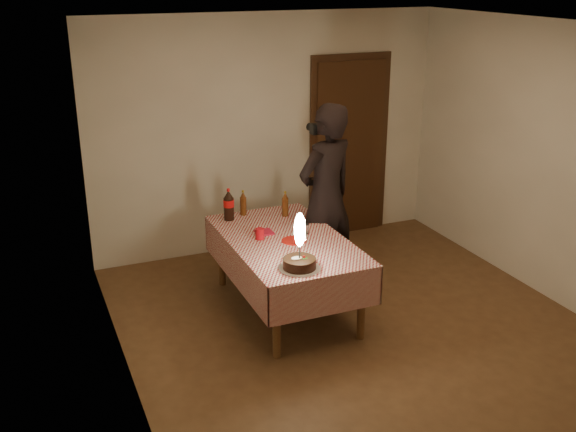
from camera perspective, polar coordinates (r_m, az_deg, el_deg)
The scene contains 12 objects.
ground at distance 6.06m, azimuth 6.30°, elevation -9.78°, with size 4.00×4.50×0.01m, color brown.
room_shell at distance 5.50m, azimuth 6.89°, elevation 5.75°, with size 4.04×4.54×2.62m.
dining_table at distance 6.14m, azimuth -0.18°, elevation -2.79°, with size 1.02×1.72×0.71m.
birthday_cake at distance 5.47m, azimuth 0.99°, elevation -3.31°, with size 0.34×0.34×0.48m.
red_plate at distance 6.06m, azimuth 0.48°, elevation -2.10°, with size 0.22×0.22×0.01m, color red.
red_cup at distance 6.09m, azimuth -2.40°, elevation -1.51°, with size 0.08×0.08×0.10m, color #AE0C14.
clear_cup at distance 6.22m, azimuth 1.46°, elevation -1.08°, with size 0.07×0.07×0.09m, color silver.
napkin_stack at distance 6.23m, azimuth -2.02°, elevation -1.39°, with size 0.15×0.15×0.02m, color #AD132B.
cola_bottle at distance 6.54m, azimuth -5.04°, elevation 0.95°, with size 0.10×0.10×0.32m.
amber_bottle_left at distance 6.67m, azimuth -3.81°, elevation 1.06°, with size 0.06×0.06×0.25m.
amber_bottle_right at distance 6.63m, azimuth -0.24°, elevation 0.99°, with size 0.06×0.06×0.25m.
photographer at distance 6.58m, azimuth 3.22°, elevation 1.67°, with size 0.78×0.64×1.84m.
Camera 1 is at (-2.62, -4.54, 3.02)m, focal length 42.00 mm.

